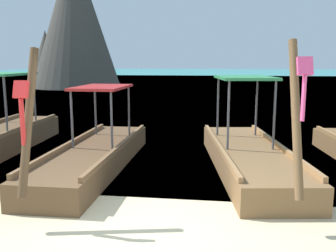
{
  "coord_description": "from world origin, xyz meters",
  "views": [
    {
      "loc": [
        1.09,
        -4.64,
        2.34
      ],
      "look_at": [
        0.0,
        3.4,
        0.93
      ],
      "focal_mm": 39.68,
      "sensor_mm": 36.0,
      "label": 1
    }
  ],
  "objects": [
    {
      "name": "mooring_buoy_near",
      "position": [
        4.84,
        14.06,
        0.21
      ],
      "size": [
        0.41,
        0.41,
        0.41
      ],
      "color": "white",
      "rests_on": "sea_water"
    },
    {
      "name": "sea_water",
      "position": [
        0.0,
        61.4,
        0.0
      ],
      "size": [
        120.0,
        120.0,
        0.0
      ],
      "primitive_type": "plane",
      "color": "teal",
      "rests_on": "ground"
    },
    {
      "name": "ground",
      "position": [
        0.0,
        0.0,
        0.0
      ],
      "size": [
        120.0,
        120.0,
        0.0
      ],
      "primitive_type": "plane",
      "color": "beige"
    },
    {
      "name": "karst_rock",
      "position": [
        -12.18,
        28.61,
        6.1
      ],
      "size": [
        9.19,
        8.01,
        12.67
      ],
      "color": "#47443D",
      "rests_on": "ground"
    },
    {
      "name": "longtail_boat_red_ribbon",
      "position": [
        -1.59,
        3.05,
        0.31
      ],
      "size": [
        1.29,
        5.83,
        2.55
      ],
      "color": "brown",
      "rests_on": "ground"
    },
    {
      "name": "longtail_boat_pink_ribbon",
      "position": [
        1.78,
        3.38,
        0.32
      ],
      "size": [
        2.12,
        5.79,
        2.66
      ],
      "color": "brown",
      "rests_on": "ground"
    }
  ]
}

